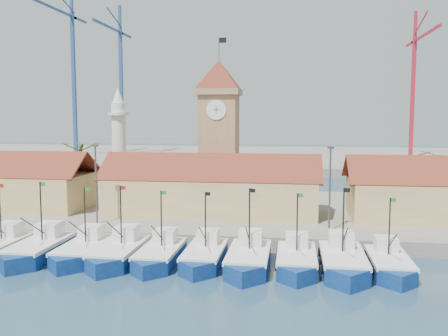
# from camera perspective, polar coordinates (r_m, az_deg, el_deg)

# --- Properties ---
(ground) EXTENTS (400.00, 400.00, 0.00)m
(ground) POSITION_cam_1_polar(r_m,az_deg,el_deg) (44.80, -5.63, -11.90)
(ground) COLOR #1B3749
(ground) RESTS_ON ground
(quay) EXTENTS (140.00, 32.00, 1.50)m
(quay) POSITION_cam_1_polar(r_m,az_deg,el_deg) (67.46, -0.81, -5.11)
(quay) COLOR gray
(quay) RESTS_ON ground
(terminal) EXTENTS (240.00, 80.00, 2.00)m
(terminal) POSITION_cam_1_polar(r_m,az_deg,el_deg) (152.28, 4.17, 1.19)
(terminal) COLOR gray
(terminal) RESTS_ON ground
(boat_2) EXTENTS (3.76, 10.31, 7.80)m
(boat_2) POSITION_cam_1_polar(r_m,az_deg,el_deg) (51.80, -20.53, -8.86)
(boat_2) COLOR navy
(boat_2) RESTS_ON ground
(boat_3) EXTENTS (3.52, 9.63, 7.29)m
(boat_3) POSITION_cam_1_polar(r_m,az_deg,el_deg) (50.13, -15.90, -9.25)
(boat_3) COLOR navy
(boat_3) RESTS_ON ground
(boat_4) EXTENTS (3.66, 10.03, 7.59)m
(boat_4) POSITION_cam_1_polar(r_m,az_deg,el_deg) (48.51, -11.99, -9.63)
(boat_4) COLOR navy
(boat_4) RESTS_ON ground
(boat_5) EXTENTS (3.46, 9.47, 7.17)m
(boat_5) POSITION_cam_1_polar(r_m,az_deg,el_deg) (47.41, -7.41, -9.97)
(boat_5) COLOR navy
(boat_5) RESTS_ON ground
(boat_6) EXTENTS (3.43, 9.39, 7.11)m
(boat_6) POSITION_cam_1_polar(r_m,az_deg,el_deg) (46.74, -2.31, -10.17)
(boat_6) COLOR navy
(boat_6) RESTS_ON ground
(boat_7) EXTENTS (3.68, 10.09, 7.63)m
(boat_7) POSITION_cam_1_polar(r_m,az_deg,el_deg) (45.61, 2.80, -10.51)
(boat_7) COLOR navy
(boat_7) RESTS_ON ground
(boat_8) EXTENTS (3.48, 9.52, 7.20)m
(boat_8) POSITION_cam_1_polar(r_m,az_deg,el_deg) (45.76, 8.30, -10.57)
(boat_8) COLOR navy
(boat_8) RESTS_ON ground
(boat_9) EXTENTS (3.78, 10.36, 7.84)m
(boat_9) POSITION_cam_1_polar(r_m,az_deg,el_deg) (45.77, 13.47, -10.59)
(boat_9) COLOR navy
(boat_9) RESTS_ON ground
(boat_10) EXTENTS (3.35, 9.18, 6.95)m
(boat_10) POSITION_cam_1_polar(r_m,az_deg,el_deg) (46.65, 18.43, -10.53)
(boat_10) COLOR navy
(boat_10) RESTS_ON ground
(hall_center) EXTENTS (27.04, 10.13, 7.61)m
(hall_center) POSITION_cam_1_polar(r_m,az_deg,el_deg) (63.00, -1.37, -2.91)
(hall_center) COLOR #E5BB7E
(hall_center) RESTS_ON quay
(clock_tower) EXTENTS (5.80, 5.80, 22.70)m
(clock_tower) POSITION_cam_1_polar(r_m,az_deg,el_deg) (68.19, -0.56, 4.50)
(clock_tower) COLOR tan
(clock_tower) RESTS_ON quay
(minaret) EXTENTS (3.00, 3.00, 16.30)m
(minaret) POSITION_cam_1_polar(r_m,az_deg,el_deg) (73.94, -11.91, 2.76)
(minaret) COLOR silver
(minaret) RESTS_ON quay
(palm_tree) EXTENTS (5.60, 5.03, 8.39)m
(palm_tree) POSITION_cam_1_polar(r_m,az_deg,el_deg) (74.23, -16.01, -0.03)
(palm_tree) COLOR brown
(palm_tree) RESTS_ON quay
(lamp_posts) EXTENTS (80.70, 0.25, 9.03)m
(lamp_posts) POSITION_cam_1_polar(r_m,az_deg,el_deg) (54.76, -2.23, -1.63)
(lamp_posts) COLOR #3F3F44
(lamp_posts) RESTS_ON quay
(crane_blue_far) EXTENTS (1.00, 34.26, 48.95)m
(crane_blue_far) POSITION_cam_1_polar(r_m,az_deg,el_deg) (157.19, -17.07, 11.41)
(crane_blue_far) COLOR navy
(crane_blue_far) RESTS_ON terminal
(crane_blue_near) EXTENTS (1.00, 30.95, 45.04)m
(crane_blue_near) POSITION_cam_1_polar(r_m,az_deg,el_deg) (158.07, -11.84, 10.63)
(crane_blue_near) COLOR navy
(crane_blue_near) RESTS_ON terminal
(crane_red_right) EXTENTS (1.00, 34.76, 40.29)m
(crane_red_right) POSITION_cam_1_polar(r_m,az_deg,el_deg) (148.63, 20.98, 9.77)
(crane_red_right) COLOR #B81C2F
(crane_red_right) RESTS_ON terminal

